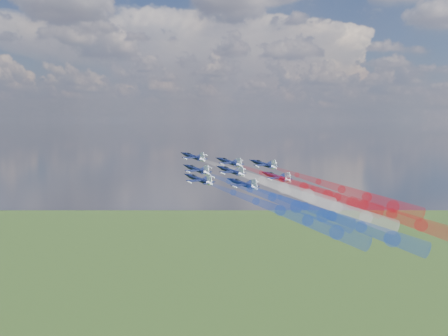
% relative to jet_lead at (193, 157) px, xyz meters
% --- Properties ---
extents(jet_lead, '(17.72, 16.66, 7.09)m').
position_rel_jet_lead_xyz_m(jet_lead, '(0.00, 0.00, 0.00)').
color(jet_lead, black).
extents(trail_lead, '(50.10, 31.10, 15.26)m').
position_rel_jet_lead_xyz_m(trail_lead, '(28.83, -16.10, -6.34)').
color(trail_lead, white).
extents(jet_inner_left, '(17.72, 16.66, 7.09)m').
position_rel_jet_lead_xyz_m(jet_inner_left, '(5.52, -14.19, -3.41)').
color(jet_inner_left, black).
extents(trail_inner_left, '(50.10, 31.10, 15.26)m').
position_rel_jet_lead_xyz_m(trail_inner_left, '(34.35, -30.30, -9.76)').
color(trail_inner_left, blue).
extents(jet_inner_right, '(17.72, 16.66, 7.09)m').
position_rel_jet_lead_xyz_m(jet_inner_right, '(13.86, 0.39, -1.78)').
color(jet_inner_right, black).
extents(trail_inner_right, '(50.10, 31.10, 15.26)m').
position_rel_jet_lead_xyz_m(trail_inner_right, '(42.69, -15.71, -8.13)').
color(trail_inner_right, red).
extents(jet_outer_left, '(17.72, 16.66, 7.09)m').
position_rel_jet_lead_xyz_m(jet_outer_left, '(9.38, -25.04, -5.54)').
color(jet_outer_left, black).
extents(trail_outer_left, '(50.10, 31.10, 15.26)m').
position_rel_jet_lead_xyz_m(trail_outer_left, '(38.21, -41.14, -11.88)').
color(trail_outer_left, blue).
extents(jet_center_third, '(17.72, 16.66, 7.09)m').
position_rel_jet_lead_xyz_m(jet_center_third, '(17.21, -11.95, -3.83)').
color(jet_center_third, black).
extents(trail_center_third, '(50.10, 31.10, 15.26)m').
position_rel_jet_lead_xyz_m(trail_center_third, '(46.04, -28.05, -10.18)').
color(trail_center_third, white).
extents(jet_outer_right, '(17.72, 16.66, 7.09)m').
position_rel_jet_lead_xyz_m(jet_outer_right, '(26.09, 4.34, -2.67)').
color(jet_outer_right, black).
extents(trail_outer_right, '(50.10, 31.10, 15.26)m').
position_rel_jet_lead_xyz_m(trail_outer_right, '(54.92, -11.76, -9.01)').
color(trail_outer_right, red).
extents(jet_rear_left, '(17.72, 16.66, 7.09)m').
position_rel_jet_lead_xyz_m(jet_rear_left, '(23.72, -23.58, -6.76)').
color(jet_rear_left, black).
extents(trail_rear_left, '(50.10, 31.10, 15.26)m').
position_rel_jet_lead_xyz_m(trail_rear_left, '(52.55, -39.69, -13.10)').
color(trail_rear_left, blue).
extents(jet_rear_right, '(17.72, 16.66, 7.09)m').
position_rel_jet_lead_xyz_m(jet_rear_right, '(32.67, -8.23, -5.89)').
color(jet_rear_right, black).
extents(trail_rear_right, '(50.10, 31.10, 15.26)m').
position_rel_jet_lead_xyz_m(trail_rear_right, '(61.49, -24.33, -12.23)').
color(trail_rear_right, red).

